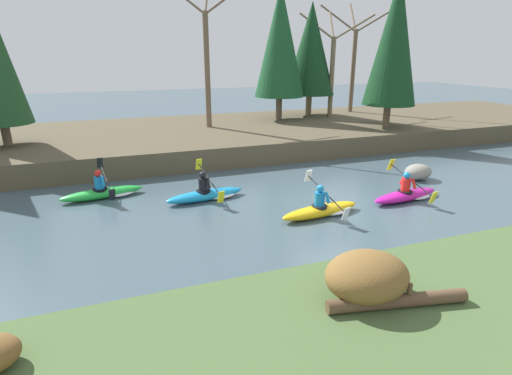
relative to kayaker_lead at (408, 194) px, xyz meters
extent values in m
plane|color=#425660|center=(-2.38, 0.59, -0.20)|extent=(90.00, 90.00, 0.00)
cube|color=brown|center=(-2.38, 10.45, 0.28)|extent=(44.00, 9.74, 0.96)
cylinder|color=brown|center=(-13.49, 9.28, 1.22)|extent=(0.36, 0.36, 0.93)
cylinder|color=brown|center=(0.21, 11.78, 1.43)|extent=(0.36, 0.36, 1.34)
cone|color=#194C28|center=(0.21, 11.78, 5.15)|extent=(2.86, 2.86, 6.10)
cylinder|color=#7A664C|center=(2.63, 12.67, 1.41)|extent=(0.36, 0.36, 1.30)
cone|color=#143D1E|center=(2.63, 12.67, 4.74)|extent=(3.06, 3.06, 5.37)
cylinder|color=brown|center=(4.64, 7.52, 1.34)|extent=(0.36, 0.36, 1.17)
cone|color=#143D1E|center=(4.64, 7.52, 5.15)|extent=(2.71, 2.71, 6.43)
cylinder|color=brown|center=(-4.28, 10.72, 3.62)|extent=(0.28, 0.28, 5.73)
cylinder|color=#7A664C|center=(3.64, 11.77, 3.09)|extent=(0.28, 0.28, 4.67)
cylinder|color=#7A664C|center=(2.84, 12.44, 6.02)|extent=(1.73, 1.48, 1.56)
cylinder|color=#7A664C|center=(4.49, 11.05, 5.92)|extent=(1.82, 1.55, 1.38)
cylinder|color=#7A664C|center=(3.98, 12.69, 6.11)|extent=(0.80, 1.95, 1.74)
cylinder|color=brown|center=(6.05, 13.22, 3.35)|extent=(0.28, 0.28, 5.18)
cylinder|color=brown|center=(5.15, 13.97, 6.61)|extent=(1.91, 1.63, 1.73)
cylinder|color=brown|center=(6.99, 12.42, 6.50)|extent=(2.00, 1.71, 1.52)
cylinder|color=brown|center=(6.42, 14.24, 6.71)|extent=(0.87, 2.16, 1.92)
ellipsoid|color=brown|center=(-5.23, -5.08, 0.82)|extent=(1.54, 1.28, 0.83)
ellipsoid|color=#C61999|center=(-0.12, -0.02, -0.03)|extent=(2.76, 0.95, 0.34)
cone|color=#C61999|center=(1.12, 0.15, -0.01)|extent=(0.37, 0.24, 0.20)
cylinder|color=black|center=(-0.17, -0.02, 0.12)|extent=(0.54, 0.54, 0.08)
cylinder|color=red|center=(-0.17, -0.02, 0.37)|extent=(0.34, 0.34, 0.42)
sphere|color=#1E89D1|center=(-0.17, -0.02, 0.69)|extent=(0.26, 0.26, 0.23)
cylinder|color=red|center=(-0.10, 0.23, 0.45)|extent=(0.12, 0.24, 0.35)
cylinder|color=red|center=(-0.04, -0.25, 0.45)|extent=(0.12, 0.24, 0.35)
cylinder|color=black|center=(0.06, 0.01, 0.49)|extent=(0.28, 1.90, 0.65)
cube|color=yellow|center=(-0.06, 0.95, 0.80)|extent=(0.22, 0.18, 0.41)
cube|color=yellow|center=(0.19, -0.93, 0.18)|extent=(0.22, 0.18, 0.41)
ellipsoid|color=white|center=(0.43, 0.06, -0.11)|extent=(1.18, 0.84, 0.18)
ellipsoid|color=yellow|center=(-3.47, -0.25, -0.03)|extent=(2.76, 0.98, 0.34)
cone|color=yellow|center=(-2.24, -0.07, -0.01)|extent=(0.38, 0.25, 0.20)
cylinder|color=black|center=(-3.52, -0.25, 0.12)|extent=(0.54, 0.54, 0.08)
cylinder|color=#1984CC|center=(-3.52, -0.25, 0.37)|extent=(0.34, 0.34, 0.42)
sphere|color=#1E89D1|center=(-3.52, -0.25, 0.69)|extent=(0.26, 0.26, 0.23)
cylinder|color=#1984CC|center=(-3.46, 0.00, 0.45)|extent=(0.12, 0.24, 0.35)
cylinder|color=#1984CC|center=(-3.39, -0.48, 0.45)|extent=(0.12, 0.24, 0.35)
cylinder|color=black|center=(-3.29, -0.22, 0.49)|extent=(0.31, 1.90, 0.65)
cube|color=white|center=(-3.43, 0.72, 0.80)|extent=(0.22, 0.19, 0.41)
cube|color=white|center=(-3.16, -1.16, 0.18)|extent=(0.22, 0.19, 0.41)
ellipsoid|color=white|center=(-2.93, -0.17, -0.11)|extent=(1.19, 0.85, 0.18)
ellipsoid|color=#1993D6|center=(-6.47, 2.32, -0.03)|extent=(2.76, 1.00, 0.34)
cone|color=#1993D6|center=(-5.25, 2.50, -0.01)|extent=(0.38, 0.25, 0.20)
cylinder|color=black|center=(-6.52, 2.31, 0.12)|extent=(0.55, 0.55, 0.08)
cylinder|color=black|center=(-6.52, 2.31, 0.37)|extent=(0.34, 0.34, 0.42)
sphere|color=black|center=(-6.52, 2.31, 0.69)|extent=(0.26, 0.26, 0.23)
cylinder|color=black|center=(-6.46, 2.56, 0.45)|extent=(0.12, 0.24, 0.35)
cylinder|color=black|center=(-6.39, 2.09, 0.45)|extent=(0.12, 0.24, 0.35)
cylinder|color=black|center=(-6.30, 2.34, 0.49)|extent=(0.32, 1.90, 0.65)
cube|color=yellow|center=(-6.44, 3.28, 0.80)|extent=(0.22, 0.19, 0.41)
cube|color=yellow|center=(-6.15, 1.40, 0.18)|extent=(0.22, 0.19, 0.41)
ellipsoid|color=white|center=(-5.93, 2.40, -0.11)|extent=(1.19, 0.86, 0.18)
ellipsoid|color=green|center=(-9.76, 3.69, -0.03)|extent=(2.76, 1.04, 0.34)
cone|color=green|center=(-8.53, 3.90, -0.01)|extent=(0.38, 0.26, 0.20)
cylinder|color=black|center=(-9.81, 3.69, 0.12)|extent=(0.55, 0.55, 0.08)
cylinder|color=#1984CC|center=(-9.81, 3.69, 0.37)|extent=(0.35, 0.35, 0.42)
sphere|color=red|center=(-9.81, 3.69, 0.69)|extent=(0.27, 0.27, 0.23)
cylinder|color=#1984CC|center=(-9.75, 3.94, 0.45)|extent=(0.13, 0.24, 0.35)
cylinder|color=#1984CC|center=(-9.67, 3.47, 0.45)|extent=(0.13, 0.24, 0.35)
cylinder|color=black|center=(-9.58, 3.72, 0.49)|extent=(0.36, 1.89, 0.65)
cube|color=black|center=(-9.74, 4.66, 0.80)|extent=(0.22, 0.19, 0.41)
cube|color=black|center=(-9.42, 2.79, 0.18)|extent=(0.22, 0.19, 0.41)
ellipsoid|color=white|center=(-9.21, 3.79, -0.11)|extent=(1.20, 0.87, 0.18)
ellipsoid|color=gray|center=(1.92, 1.75, 0.11)|extent=(1.09, 0.85, 0.62)
cylinder|color=brown|center=(-4.90, -5.54, 0.52)|extent=(2.49, 0.73, 0.24)
cylinder|color=brown|center=(-4.70, -5.58, 0.74)|extent=(0.08, 0.08, 0.20)
camera|label=1|loc=(-9.15, -10.20, 4.55)|focal=28.00mm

